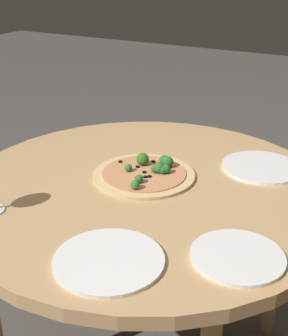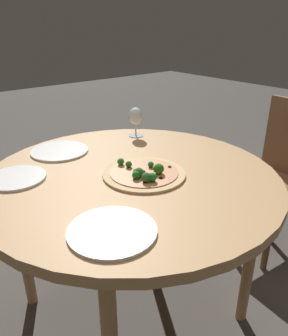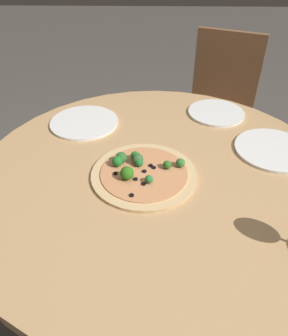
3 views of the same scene
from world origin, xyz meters
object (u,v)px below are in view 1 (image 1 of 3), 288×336
Objects in this scene: plate_near at (261,167)px; plate_far at (237,256)px; pizza at (146,173)px; plate_side at (109,260)px.

plate_far is at bearing -170.40° from plate_near.
pizza is 1.25× the size of plate_near.
plate_side is (-0.16, 0.26, 0.00)m from plate_far.
plate_far is (-0.53, -0.09, 0.00)m from plate_near.
pizza is at bearing 17.47° from plate_side.
plate_near is at bearing -53.08° from pizza.
plate_near is 0.54m from plate_far.
plate_near is at bearing 9.60° from plate_far.
plate_far is at bearing -58.78° from plate_side.
plate_near and plate_side have the same top height.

